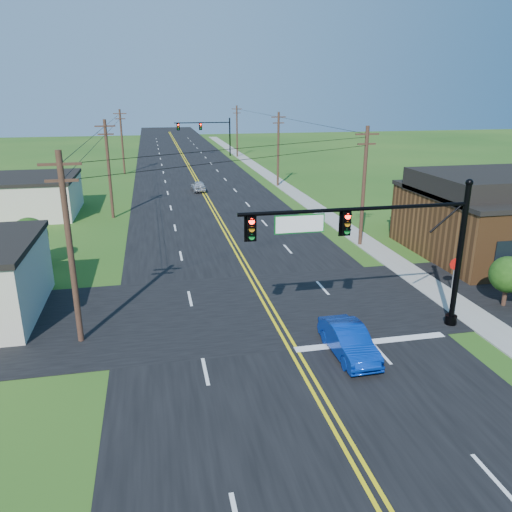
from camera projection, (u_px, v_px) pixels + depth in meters
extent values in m
plane|color=#1F4B15|center=(347.00, 454.00, 16.39)|extent=(260.00, 260.00, 0.00)
cube|color=black|center=(199.00, 186.00, 62.85)|extent=(16.00, 220.00, 0.04)
cube|color=black|center=(266.00, 307.00, 27.54)|extent=(70.00, 10.00, 0.04)
cube|color=gray|center=(301.00, 198.00, 55.59)|extent=(2.00, 160.00, 0.08)
cylinder|color=black|center=(459.00, 258.00, 24.41)|extent=(0.28, 0.28, 7.20)
cylinder|color=black|center=(451.00, 320.00, 25.46)|extent=(0.60, 0.60, 0.50)
sphere|color=black|center=(469.00, 183.00, 23.25)|extent=(0.36, 0.36, 0.36)
cylinder|color=black|center=(357.00, 209.00, 22.49)|extent=(11.00, 0.18, 0.18)
cube|color=#055F16|center=(300.00, 224.00, 22.14)|extent=(2.30, 0.06, 0.85)
cylinder|color=black|center=(230.00, 136.00, 91.32)|extent=(0.28, 0.28, 7.20)
cylinder|color=black|center=(230.00, 154.00, 92.37)|extent=(0.60, 0.60, 0.50)
sphere|color=black|center=(230.00, 115.00, 90.15)|extent=(0.36, 0.36, 0.36)
cylinder|color=black|center=(202.00, 123.00, 89.59)|extent=(10.00, 0.18, 0.18)
cube|color=#055F16|center=(184.00, 126.00, 89.14)|extent=(2.30, 0.06, 0.85)
cube|color=beige|center=(11.00, 198.00, 47.47)|extent=(12.00, 9.00, 3.40)
cube|color=black|center=(8.00, 179.00, 46.89)|extent=(12.20, 9.20, 0.30)
cylinder|color=#372319|center=(70.00, 251.00, 22.42)|extent=(0.28, 0.28, 9.00)
cube|color=#372319|center=(60.00, 164.00, 21.20)|extent=(1.80, 0.12, 0.12)
cube|color=#372319|center=(62.00, 181.00, 21.42)|extent=(1.40, 0.12, 0.12)
cylinder|color=#372319|center=(109.00, 170.00, 45.65)|extent=(0.28, 0.28, 9.00)
cube|color=#372319|center=(105.00, 126.00, 44.43)|extent=(1.80, 0.12, 0.12)
cube|color=#372319|center=(106.00, 134.00, 44.65)|extent=(1.40, 0.12, 0.12)
cylinder|color=#372319|center=(122.00, 142.00, 70.74)|extent=(0.28, 0.28, 9.00)
cube|color=#372319|center=(120.00, 114.00, 69.52)|extent=(1.80, 0.12, 0.12)
cube|color=#372319|center=(120.00, 119.00, 69.74)|extent=(1.40, 0.12, 0.12)
cylinder|color=#372319|center=(364.00, 188.00, 37.33)|extent=(0.28, 0.28, 9.00)
cube|color=#372319|center=(367.00, 134.00, 36.11)|extent=(1.80, 0.12, 0.12)
cube|color=#372319|center=(367.00, 144.00, 36.33)|extent=(1.40, 0.12, 0.12)
cylinder|color=#372319|center=(278.00, 150.00, 61.49)|extent=(0.28, 0.28, 9.00)
cube|color=#372319|center=(279.00, 117.00, 60.27)|extent=(1.80, 0.12, 0.12)
cube|color=#372319|center=(279.00, 123.00, 60.49)|extent=(1.40, 0.12, 0.12)
cylinder|color=#372319|center=(237.00, 132.00, 89.37)|extent=(0.28, 0.28, 9.00)
cube|color=#372319|center=(237.00, 109.00, 88.14)|extent=(1.80, 0.12, 0.12)
cube|color=#372319|center=(237.00, 113.00, 88.36)|extent=(1.40, 0.12, 0.12)
cylinder|color=#372319|center=(409.00, 217.00, 43.38)|extent=(0.24, 0.24, 1.85)
sphere|color=#193C0E|center=(411.00, 198.00, 42.85)|extent=(3.00, 3.00, 3.00)
cylinder|color=#372319|center=(505.00, 295.00, 27.54)|extent=(0.24, 0.24, 1.32)
sphere|color=#193C0E|center=(508.00, 274.00, 27.17)|extent=(2.00, 2.00, 2.00)
cylinder|color=#372319|center=(32.00, 255.00, 33.87)|extent=(0.24, 0.24, 1.54)
sphere|color=#193C0E|center=(29.00, 235.00, 33.43)|extent=(2.40, 2.40, 2.40)
imported|color=#072B99|center=(349.00, 342.00, 22.31)|extent=(1.56, 4.27, 1.40)
imported|color=silver|center=(198.00, 186.00, 59.29)|extent=(1.63, 3.71, 1.24)
cylinder|color=slate|center=(453.00, 275.00, 29.64)|extent=(0.07, 0.07, 1.89)
cylinder|color=red|center=(455.00, 264.00, 29.39)|extent=(0.72, 0.06, 0.72)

